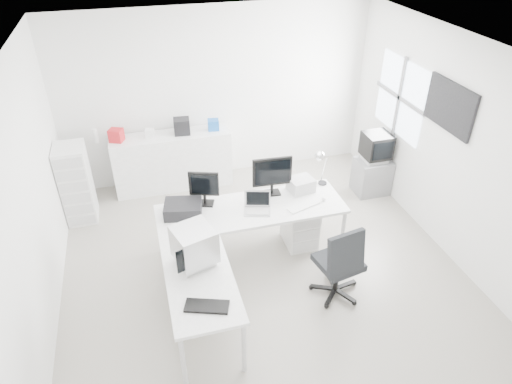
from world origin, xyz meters
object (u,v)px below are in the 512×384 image
object	(u,v)px
sideboard	(173,161)
lcd_monitor_large	(272,176)
side_desk	(202,305)
inkjet_printer	(183,209)
laser_printer	(301,185)
drawer_pedestal	(300,225)
main_desk	(251,231)
office_chair	(339,259)
filing_cabinet	(76,184)
tv_cabinet	(372,176)
laptop	(257,204)
crt_monitor	(194,247)
crt_tv	(376,148)
lcd_monitor_small	(204,188)

from	to	relation	value
sideboard	lcd_monitor_large	bearing A→B (deg)	-57.27
side_desk	inkjet_printer	size ratio (longest dim) A/B	3.08
laser_printer	drawer_pedestal	bearing A→B (deg)	-116.23
main_desk	laser_printer	world-z (taller)	laser_printer
lcd_monitor_large	inkjet_printer	bearing A→B (deg)	-169.55
main_desk	lcd_monitor_large	world-z (taller)	lcd_monitor_large
main_desk	lcd_monitor_large	bearing A→B (deg)	35.54
office_chair	filing_cabinet	distance (m)	3.89
tv_cabinet	filing_cabinet	bearing A→B (deg)	173.59
laptop	inkjet_printer	bearing A→B (deg)	-175.49
main_desk	sideboard	distance (m)	2.16
lcd_monitor_large	crt_monitor	bearing A→B (deg)	-134.16
laser_printer	crt_monitor	size ratio (longest dim) A/B	0.67
main_desk	crt_tv	size ratio (longest dim) A/B	4.80
lcd_monitor_large	crt_monitor	xyz separation A→B (m)	(-1.20, -1.10, -0.03)
lcd_monitor_small	crt_tv	size ratio (longest dim) A/B	0.96
side_desk	crt_tv	bearing A→B (deg)	33.54
inkjet_printer	crt_tv	bearing A→B (deg)	27.38
filing_cabinet	main_desk	bearing A→B (deg)	-33.58
crt_monitor	side_desk	bearing A→B (deg)	-106.85
laptop	tv_cabinet	size ratio (longest dim) A/B	0.65
side_desk	sideboard	size ratio (longest dim) A/B	0.75
office_chair	filing_cabinet	xyz separation A→B (m)	(-3.02, 2.46, 0.06)
sideboard	side_desk	bearing A→B (deg)	-91.24
drawer_pedestal	sideboard	distance (m)	2.47
inkjet_printer	sideboard	distance (m)	1.95
crt_tv	sideboard	world-z (taller)	crt_tv
side_desk	tv_cabinet	world-z (taller)	side_desk
laptop	crt_monitor	distance (m)	1.18
drawer_pedestal	tv_cabinet	world-z (taller)	drawer_pedestal
drawer_pedestal	filing_cabinet	distance (m)	3.27
sideboard	filing_cabinet	xyz separation A→B (m)	(-1.44, -0.53, 0.13)
tv_cabinet	crt_tv	size ratio (longest dim) A/B	1.16
side_desk	laser_printer	bearing A→B (deg)	39.52
crt_tv	filing_cabinet	xyz separation A→B (m)	(-4.50, 0.51, -0.21)
main_desk	inkjet_printer	distance (m)	0.97
crt_monitor	crt_tv	world-z (taller)	crt_monitor
lcd_monitor_large	crt_tv	world-z (taller)	lcd_monitor_large
crt_monitor	crt_tv	distance (m)	3.62
inkjet_printer	office_chair	xyz separation A→B (m)	(1.64, -1.08, -0.29)
lcd_monitor_large	crt_tv	xyz separation A→B (m)	(1.92, 0.72, -0.22)
inkjet_printer	office_chair	size ratio (longest dim) A/B	0.42
lcd_monitor_large	laptop	xyz separation A→B (m)	(-0.30, -0.35, -0.15)
inkjet_printer	filing_cabinet	distance (m)	1.96
laser_printer	side_desk	bearing A→B (deg)	-150.32
main_desk	crt_monitor	xyz separation A→B (m)	(-0.85, -0.85, 0.61)
lcd_monitor_small	lcd_monitor_large	world-z (taller)	lcd_monitor_large
drawer_pedestal	filing_cabinet	world-z (taller)	filing_cabinet
lcd_monitor_small	laptop	size ratio (longest dim) A/B	1.28
office_chair	main_desk	bearing A→B (deg)	118.20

